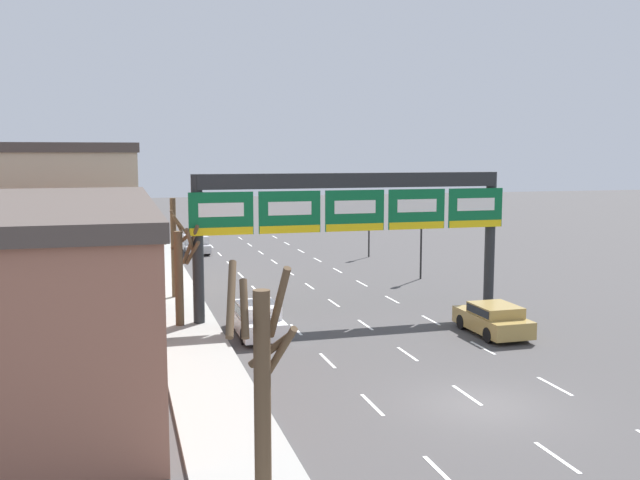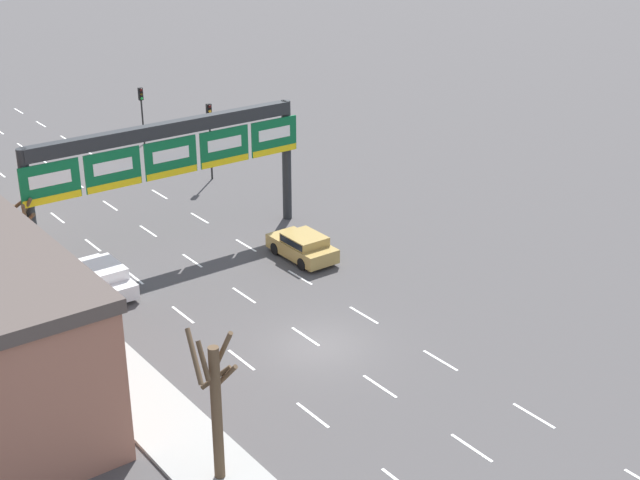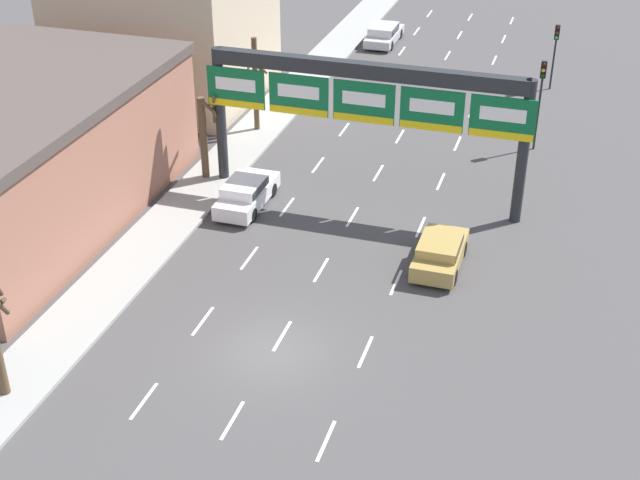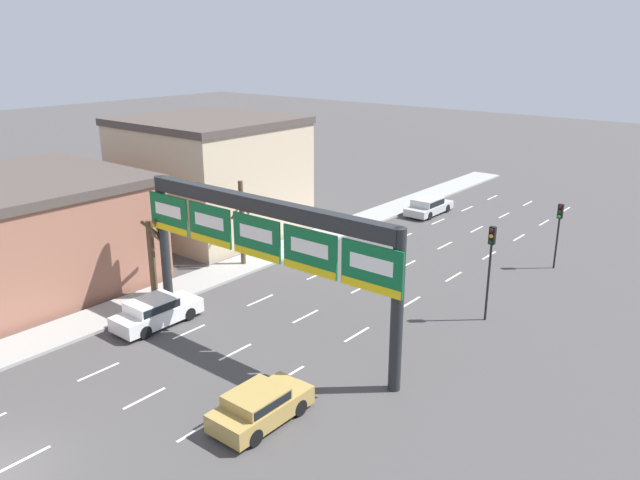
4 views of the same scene
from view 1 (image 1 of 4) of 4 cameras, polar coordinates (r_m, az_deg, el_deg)
The scene contains 13 objects.
ground_plane at distance 23.56m, azimuth 12.82°, elevation -12.79°, with size 220.00×220.00×0.00m, color #474444.
sidewalk_left at distance 21.10m, azimuth -7.33°, elevation -14.85°, with size 2.80×110.00×0.15m.
lane_dashes at distance 35.51m, azimuth 2.30°, elevation -5.87°, with size 6.72×67.00×0.01m.
sign_gantry at distance 34.13m, azimuth 2.66°, elevation 2.73°, with size 15.64×0.70×6.95m.
building_far at distance 43.04m, azimuth -21.84°, elevation 1.57°, with size 11.31×10.70×8.42m.
car_white at distance 31.21m, azimuth -5.06°, elevation -6.24°, with size 1.83×4.54×1.46m.
car_silver at distance 57.50m, azimuth -9.91°, elevation -0.27°, with size 1.96×4.88×1.39m.
car_gold at distance 32.12m, azimuth 13.69°, elevation -6.10°, with size 1.90×4.05×1.38m.
traffic_light_near_gantry at distance 45.00m, azimuth 8.13°, elevation 1.37°, with size 0.30×0.35×5.00m.
traffic_light_mid_block at distance 54.14m, azimuth 3.96°, elevation 1.76°, with size 0.30×0.35×4.16m.
tree_bare_closest at distance 39.08m, azimuth -11.61°, elevation -0.39°, with size 1.33×1.31×5.36m.
tree_bare_second at distance 15.32m, azimuth -4.65°, elevation -11.50°, with size 1.59×1.37×5.49m.
tree_bare_third at distance 32.69m, azimuth -10.99°, elevation -2.30°, with size 1.58×2.08×4.69m.
Camera 1 is at (-10.79, -19.39, 7.90)m, focal length 40.00 mm.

